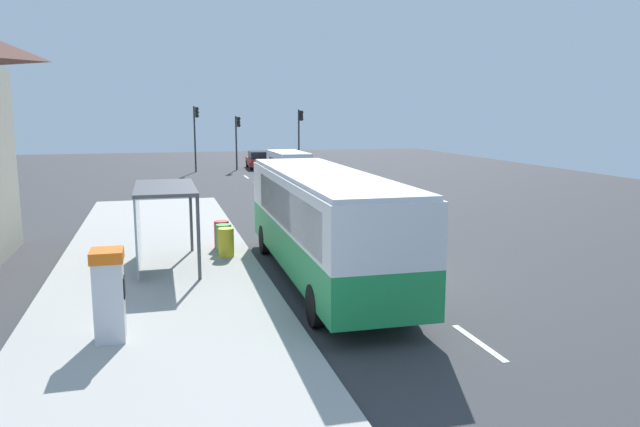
{
  "coord_description": "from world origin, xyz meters",
  "views": [
    {
      "loc": [
        -6.3,
        -17.2,
        4.93
      ],
      "look_at": [
        -1.0,
        2.59,
        1.5
      ],
      "focal_mm": 34.24,
      "sensor_mm": 36.0,
      "label": 1
    }
  ],
  "objects_px": {
    "recycling_bin_yellow": "(226,242)",
    "traffic_light_far_side": "(196,129)",
    "recycling_bin_green": "(224,238)",
    "ticket_machine": "(109,294)",
    "white_van": "(289,166)",
    "sedan_near": "(258,160)",
    "traffic_light_near_side": "(300,130)",
    "bus": "(323,219)",
    "traffic_light_median": "(237,134)",
    "recycling_bin_red": "(222,234)",
    "bus_shelter": "(155,205)"
  },
  "relations": [
    {
      "from": "traffic_light_near_side",
      "to": "traffic_light_far_side",
      "type": "relative_size",
      "value": 0.95
    },
    {
      "from": "recycling_bin_red",
      "to": "recycling_bin_yellow",
      "type": "bearing_deg",
      "value": -90.0
    },
    {
      "from": "ticket_machine",
      "to": "recycling_bin_green",
      "type": "bearing_deg",
      "value": 67.3
    },
    {
      "from": "traffic_light_near_side",
      "to": "sedan_near",
      "type": "bearing_deg",
      "value": 144.01
    },
    {
      "from": "ticket_machine",
      "to": "recycling_bin_green",
      "type": "distance_m",
      "value": 8.27
    },
    {
      "from": "ticket_machine",
      "to": "bus_shelter",
      "type": "bearing_deg",
      "value": 81.07
    },
    {
      "from": "recycling_bin_red",
      "to": "bus_shelter",
      "type": "height_order",
      "value": "bus_shelter"
    },
    {
      "from": "white_van",
      "to": "traffic_light_near_side",
      "type": "height_order",
      "value": "traffic_light_near_side"
    },
    {
      "from": "recycling_bin_yellow",
      "to": "recycling_bin_green",
      "type": "bearing_deg",
      "value": 90.0
    },
    {
      "from": "sedan_near",
      "to": "recycling_bin_green",
      "type": "bearing_deg",
      "value": -101.35
    },
    {
      "from": "recycling_bin_yellow",
      "to": "recycling_bin_red",
      "type": "bearing_deg",
      "value": 90.0
    },
    {
      "from": "white_van",
      "to": "recycling_bin_red",
      "type": "bearing_deg",
      "value": -109.0
    },
    {
      "from": "traffic_light_near_side",
      "to": "bus",
      "type": "bearing_deg",
      "value": -102.03
    },
    {
      "from": "sedan_near",
      "to": "traffic_light_far_side",
      "type": "distance_m",
      "value": 6.26
    },
    {
      "from": "traffic_light_median",
      "to": "traffic_light_far_side",
      "type": "bearing_deg",
      "value": -167.16
    },
    {
      "from": "traffic_light_median",
      "to": "recycling_bin_red",
      "type": "bearing_deg",
      "value": -98.46
    },
    {
      "from": "recycling_bin_green",
      "to": "ticket_machine",
      "type": "bearing_deg",
      "value": -112.7
    },
    {
      "from": "sedan_near",
      "to": "recycling_bin_red",
      "type": "distance_m",
      "value": 32.33
    },
    {
      "from": "sedan_near",
      "to": "traffic_light_near_side",
      "type": "height_order",
      "value": "traffic_light_near_side"
    },
    {
      "from": "white_van",
      "to": "traffic_light_far_side",
      "type": "bearing_deg",
      "value": 114.64
    },
    {
      "from": "white_van",
      "to": "recycling_bin_green",
      "type": "relative_size",
      "value": 5.5
    },
    {
      "from": "ticket_machine",
      "to": "traffic_light_far_side",
      "type": "xyz_separation_m",
      "value": [
        4.28,
        38.46,
        2.38
      ]
    },
    {
      "from": "recycling_bin_green",
      "to": "recycling_bin_red",
      "type": "xyz_separation_m",
      "value": [
        0.0,
        0.7,
        0.0
      ]
    },
    {
      "from": "recycling_bin_yellow",
      "to": "traffic_light_far_side",
      "type": "relative_size",
      "value": 0.18
    },
    {
      "from": "white_van",
      "to": "traffic_light_far_side",
      "type": "height_order",
      "value": "traffic_light_far_side"
    },
    {
      "from": "sedan_near",
      "to": "recycling_bin_red",
      "type": "xyz_separation_m",
      "value": [
        -6.5,
        -31.67,
        -0.14
      ]
    },
    {
      "from": "recycling_bin_red",
      "to": "bus_shelter",
      "type": "relative_size",
      "value": 0.24
    },
    {
      "from": "recycling_bin_green",
      "to": "recycling_bin_red",
      "type": "bearing_deg",
      "value": 90.0
    },
    {
      "from": "ticket_machine",
      "to": "recycling_bin_red",
      "type": "bearing_deg",
      "value": 69.04
    },
    {
      "from": "bus_shelter",
      "to": "white_van",
      "type": "bearing_deg",
      "value": 67.43
    },
    {
      "from": "ticket_machine",
      "to": "traffic_light_near_side",
      "type": "xyz_separation_m",
      "value": [
        12.88,
        37.66,
        2.21
      ]
    },
    {
      "from": "sedan_near",
      "to": "traffic_light_near_side",
      "type": "distance_m",
      "value": 4.73
    },
    {
      "from": "white_van",
      "to": "recycling_bin_green",
      "type": "height_order",
      "value": "white_van"
    },
    {
      "from": "ticket_machine",
      "to": "traffic_light_median",
      "type": "xyz_separation_m",
      "value": [
        7.79,
        39.26,
        1.89
      ]
    },
    {
      "from": "traffic_light_far_side",
      "to": "traffic_light_median",
      "type": "height_order",
      "value": "traffic_light_far_side"
    },
    {
      "from": "traffic_light_far_side",
      "to": "bus_shelter",
      "type": "height_order",
      "value": "traffic_light_far_side"
    },
    {
      "from": "bus",
      "to": "ticket_machine",
      "type": "xyz_separation_m",
      "value": [
        -5.67,
        -3.84,
        -0.67
      ]
    },
    {
      "from": "bus",
      "to": "recycling_bin_red",
      "type": "distance_m",
      "value": 5.25
    },
    {
      "from": "recycling_bin_green",
      "to": "traffic_light_median",
      "type": "height_order",
      "value": "traffic_light_median"
    },
    {
      "from": "bus",
      "to": "recycling_bin_green",
      "type": "relative_size",
      "value": 11.63
    },
    {
      "from": "traffic_light_near_side",
      "to": "traffic_light_median",
      "type": "distance_m",
      "value": 5.35
    },
    {
      "from": "ticket_machine",
      "to": "bus_shelter",
      "type": "height_order",
      "value": "bus_shelter"
    },
    {
      "from": "traffic_light_far_side",
      "to": "traffic_light_median",
      "type": "relative_size",
      "value": 1.18
    },
    {
      "from": "bus",
      "to": "sedan_near",
      "type": "xyz_separation_m",
      "value": [
        4.01,
        36.14,
        -1.05
      ]
    },
    {
      "from": "bus",
      "to": "sedan_near",
      "type": "distance_m",
      "value": 36.38
    },
    {
      "from": "recycling_bin_green",
      "to": "traffic_light_far_side",
      "type": "height_order",
      "value": "traffic_light_far_side"
    },
    {
      "from": "traffic_light_median",
      "to": "bus",
      "type": "bearing_deg",
      "value": -93.42
    },
    {
      "from": "sedan_near",
      "to": "traffic_light_near_side",
      "type": "relative_size",
      "value": 0.88
    },
    {
      "from": "recycling_bin_green",
      "to": "sedan_near",
      "type": "bearing_deg",
      "value": 78.65
    },
    {
      "from": "recycling_bin_red",
      "to": "bus_shelter",
      "type": "bearing_deg",
      "value": -136.03
    }
  ]
}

